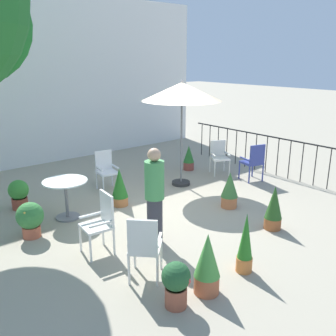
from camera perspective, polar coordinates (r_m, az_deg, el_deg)
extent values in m
plane|color=#A19882|center=(8.01, 0.62, -5.18)|extent=(60.00, 60.00, 0.00)
cube|color=white|center=(11.57, -15.45, 13.09)|extent=(9.31, 0.30, 4.75)
cube|color=black|center=(10.11, 15.18, 4.78)|extent=(0.03, 5.25, 0.03)
cylinder|color=black|center=(9.36, 23.66, -0.15)|extent=(0.02, 0.02, 1.00)
cylinder|color=black|center=(9.51, 21.80, 0.32)|extent=(0.02, 0.02, 1.00)
cylinder|color=black|center=(9.67, 20.00, 0.78)|extent=(0.02, 0.02, 1.00)
cylinder|color=black|center=(9.85, 18.26, 1.21)|extent=(0.02, 0.02, 1.00)
cylinder|color=black|center=(10.03, 16.59, 1.64)|extent=(0.02, 0.02, 1.00)
cylinder|color=black|center=(10.22, 14.97, 2.04)|extent=(0.02, 0.02, 1.00)
cylinder|color=black|center=(10.41, 13.41, 2.43)|extent=(0.02, 0.02, 1.00)
cylinder|color=black|center=(10.62, 11.91, 2.80)|extent=(0.02, 0.02, 1.00)
cylinder|color=black|center=(10.83, 10.47, 3.15)|extent=(0.02, 0.02, 1.00)
cylinder|color=black|center=(11.06, 9.09, 3.49)|extent=(0.02, 0.02, 1.00)
cylinder|color=black|center=(11.28, 7.75, 3.82)|extent=(0.02, 0.02, 1.00)
cylinder|color=black|center=(11.52, 6.47, 4.13)|extent=(0.02, 0.02, 1.00)
cylinder|color=black|center=(11.75, 5.25, 4.42)|extent=(0.02, 0.02, 1.00)
cylinder|color=#2D2D2D|center=(9.05, 2.01, -2.31)|extent=(0.44, 0.44, 0.08)
cylinder|color=slate|center=(8.73, 2.09, 5.06)|extent=(0.04, 0.04, 2.45)
cone|color=beige|center=(8.59, 2.16, 11.73)|extent=(1.85, 1.85, 0.41)
sphere|color=slate|center=(8.57, 2.18, 13.31)|extent=(0.06, 0.06, 0.06)
cylinder|color=silver|center=(7.23, -15.65, -1.98)|extent=(0.84, 0.84, 0.02)
cylinder|color=slate|center=(7.35, -15.42, -4.79)|extent=(0.06, 0.06, 0.74)
cylinder|color=slate|center=(7.49, -15.21, -7.31)|extent=(0.46, 0.46, 0.03)
cube|color=white|center=(8.69, -9.35, -0.70)|extent=(0.49, 0.50, 0.04)
cube|color=white|center=(8.80, -9.94, 1.20)|extent=(0.41, 0.10, 0.46)
cube|color=white|center=(8.59, -10.58, -0.13)|extent=(0.10, 0.41, 0.03)
cube|color=white|center=(8.72, -8.21, 0.26)|extent=(0.10, 0.41, 0.03)
cylinder|color=white|center=(8.51, -9.97, -2.68)|extent=(0.04, 0.04, 0.40)
cylinder|color=white|center=(8.65, -7.55, -2.24)|extent=(0.04, 0.04, 0.40)
cylinder|color=white|center=(8.87, -10.97, -1.91)|extent=(0.04, 0.04, 0.40)
cylinder|color=white|center=(9.01, -8.64, -1.51)|extent=(0.04, 0.04, 0.40)
cube|color=#333E8F|center=(9.49, 12.78, 0.80)|extent=(0.55, 0.56, 0.04)
cube|color=#333E8F|center=(9.27, 13.66, 2.02)|extent=(0.42, 0.15, 0.48)
cube|color=#333E8F|center=(9.58, 13.81, 1.63)|extent=(0.15, 0.41, 0.03)
cube|color=#333E8F|center=(9.34, 11.83, 1.37)|extent=(0.15, 0.41, 0.03)
cylinder|color=#333E8F|center=(9.84, 12.93, -0.08)|extent=(0.04, 0.04, 0.43)
cylinder|color=#333E8F|center=(9.60, 10.96, -0.37)|extent=(0.04, 0.04, 0.43)
cylinder|color=#333E8F|center=(9.52, 14.44, -0.75)|extent=(0.04, 0.04, 0.43)
cylinder|color=#333E8F|center=(9.28, 12.45, -1.07)|extent=(0.04, 0.04, 0.43)
cube|color=white|center=(5.24, -3.52, -12.09)|extent=(0.64, 0.64, 0.04)
cube|color=white|center=(4.93, -3.97, -10.60)|extent=(0.31, 0.31, 0.49)
cube|color=white|center=(5.16, -1.39, -11.05)|extent=(0.33, 0.33, 0.03)
cube|color=white|center=(5.22, -5.68, -10.81)|extent=(0.33, 0.33, 0.03)
cylinder|color=white|center=(5.53, -1.07, -13.32)|extent=(0.04, 0.04, 0.44)
cylinder|color=white|center=(5.58, -5.15, -13.08)|extent=(0.04, 0.04, 0.44)
cylinder|color=white|center=(5.16, -1.64, -15.73)|extent=(0.04, 0.04, 0.44)
cylinder|color=white|center=(5.21, -6.05, -15.43)|extent=(0.04, 0.04, 0.44)
cube|color=white|center=(5.92, -11.03, -8.86)|extent=(0.47, 0.48, 0.04)
cube|color=white|center=(5.88, -9.44, -6.08)|extent=(0.08, 0.42, 0.50)
cube|color=white|center=(6.04, -11.87, -7.12)|extent=(0.39, 0.08, 0.03)
cube|color=white|center=(5.70, -10.28, -8.53)|extent=(0.39, 0.08, 0.03)
cylinder|color=white|center=(6.14, -13.39, -10.58)|extent=(0.04, 0.04, 0.44)
cylinder|color=white|center=(5.80, -11.88, -12.18)|extent=(0.04, 0.04, 0.44)
cylinder|color=white|center=(6.27, -10.01, -9.77)|extent=(0.04, 0.04, 0.44)
cylinder|color=white|center=(5.93, -8.33, -11.27)|extent=(0.04, 0.04, 0.44)
cube|color=silver|center=(9.85, 8.03, 1.47)|extent=(0.60, 0.60, 0.04)
cube|color=silver|center=(9.98, 7.70, 3.07)|extent=(0.39, 0.23, 0.43)
cube|color=silver|center=(9.75, 6.95, 2.10)|extent=(0.22, 0.37, 0.03)
cube|color=silver|center=(9.88, 9.15, 2.20)|extent=(0.22, 0.37, 0.03)
cylinder|color=silver|center=(9.66, 7.24, -0.18)|extent=(0.04, 0.04, 0.41)
cylinder|color=silver|center=(9.79, 9.48, -0.04)|extent=(0.04, 0.04, 0.41)
cylinder|color=silver|center=(10.03, 6.50, 0.49)|extent=(0.04, 0.04, 0.41)
cylinder|color=silver|center=(10.16, 8.67, 0.61)|extent=(0.04, 0.04, 0.41)
cylinder|color=brown|center=(10.23, 3.20, 0.33)|extent=(0.29, 0.29, 0.22)
cylinder|color=#382819|center=(10.20, 3.21, 0.86)|extent=(0.26, 0.26, 0.02)
cone|color=#2C722F|center=(10.13, 3.23, 2.19)|extent=(0.30, 0.30, 0.47)
cylinder|color=#B3593D|center=(6.90, -20.32, -9.17)|extent=(0.31, 0.31, 0.20)
cylinder|color=#382819|center=(6.86, -20.39, -8.49)|extent=(0.27, 0.27, 0.02)
sphere|color=#367B39|center=(6.78, -20.57, -6.90)|extent=(0.47, 0.47, 0.47)
sphere|color=gold|center=(6.61, -21.18, -6.59)|extent=(0.09, 0.09, 0.09)
sphere|color=gold|center=(6.87, -21.94, -6.16)|extent=(0.10, 0.10, 0.10)
cylinder|color=#C87338|center=(5.64, 11.66, -14.36)|extent=(0.24, 0.24, 0.22)
cylinder|color=#382819|center=(5.59, 11.72, -13.46)|extent=(0.21, 0.21, 0.02)
cone|color=#297222|center=(5.42, 11.94, -10.23)|extent=(0.22, 0.22, 0.69)
cylinder|color=#D07446|center=(7.79, 9.41, -5.17)|extent=(0.33, 0.33, 0.23)
cylinder|color=#382819|center=(7.75, 9.45, -4.44)|extent=(0.29, 0.29, 0.02)
cone|color=#41783A|center=(7.66, 9.54, -2.54)|extent=(0.35, 0.35, 0.52)
cylinder|color=#9E552E|center=(7.02, 15.84, -8.21)|extent=(0.31, 0.31, 0.21)
cylinder|color=#382819|center=(6.98, 15.90, -7.49)|extent=(0.27, 0.27, 0.02)
cone|color=#295521|center=(6.86, 16.11, -5.09)|extent=(0.31, 0.31, 0.61)
cylinder|color=brown|center=(8.20, -21.91, -5.05)|extent=(0.32, 0.32, 0.23)
cylinder|color=#382819|center=(8.16, -21.99, -4.35)|extent=(0.28, 0.28, 0.02)
sphere|color=#3A8D34|center=(8.10, -22.13, -3.14)|extent=(0.41, 0.41, 0.41)
cylinder|color=#AC5B3A|center=(5.12, 5.97, -17.38)|extent=(0.34, 0.34, 0.25)
cylinder|color=#382819|center=(5.05, 6.01, -16.28)|extent=(0.30, 0.30, 0.02)
cone|color=#48943F|center=(4.89, 6.13, -13.23)|extent=(0.35, 0.35, 0.60)
cylinder|color=#C5743F|center=(7.85, -7.39, -5.07)|extent=(0.33, 0.33, 0.19)
cylinder|color=#382819|center=(7.82, -7.41, -4.51)|extent=(0.29, 0.29, 0.02)
cone|color=#266F23|center=(7.71, -7.50, -2.29)|extent=(0.34, 0.34, 0.62)
cylinder|color=#954F38|center=(4.86, 1.23, -19.26)|extent=(0.28, 0.28, 0.27)
cylinder|color=#382819|center=(4.79, 1.23, -18.05)|extent=(0.25, 0.25, 0.02)
sphere|color=#23542B|center=(4.70, 1.25, -16.40)|extent=(0.36, 0.36, 0.36)
sphere|color=#DD423E|center=(4.65, 2.98, -16.84)|extent=(0.08, 0.08, 0.08)
sphere|color=#DD423E|center=(4.58, 0.15, -16.24)|extent=(0.08, 0.08, 0.08)
sphere|color=#DD423E|center=(4.69, 2.91, -17.07)|extent=(0.10, 0.10, 0.10)
sphere|color=#DD423E|center=(4.78, 0.92, -15.35)|extent=(0.07, 0.07, 0.07)
cylinder|color=#33333D|center=(6.18, -2.05, -8.12)|extent=(0.26, 0.26, 0.79)
cylinder|color=#43904F|center=(5.91, -2.12, -1.88)|extent=(0.39, 0.39, 0.63)
sphere|color=tan|center=(5.79, -2.17, 2.06)|extent=(0.21, 0.21, 0.21)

